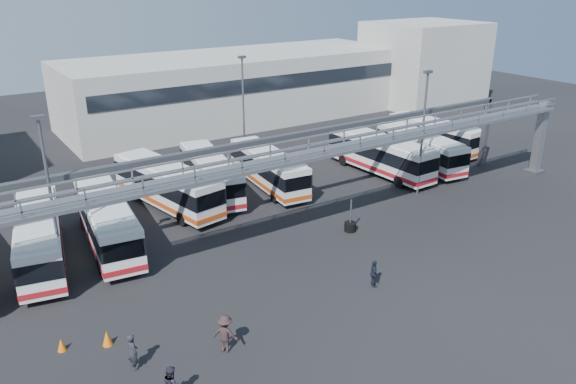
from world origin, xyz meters
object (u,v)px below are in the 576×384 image
light_pole_left (51,195)px  pedestrian_c (225,334)px  pedestrian_a (133,352)px  bus_1 (39,237)px  bus_9 (434,134)px  bus_3 (167,184)px  bus_4 (210,173)px  pedestrian_d (374,274)px  light_pole_back (243,105)px  cone_right (107,338)px  bus_2 (107,220)px  pedestrian_b (172,384)px  cone_left (61,345)px  bus_5 (268,167)px  bus_8 (419,148)px  light_pole_mid (423,127)px  tire_stack (350,226)px  bus_7 (380,153)px

light_pole_left → pedestrian_c: bearing=-64.8°
pedestrian_a → bus_1: bearing=1.7°
bus_9 → bus_3: bearing=175.0°
bus_4 → pedestrian_d: 18.67m
light_pole_back → bus_3: light_pole_back is taller
pedestrian_c → cone_right: size_ratio=2.48×
bus_2 → pedestrian_b: (-2.19, -16.25, -0.99)m
light_pole_left → cone_left: 8.47m
light_pole_back → bus_3: size_ratio=0.87×
bus_5 → cone_right: 23.15m
pedestrian_c → bus_8: bearing=-103.9°
pedestrian_a → cone_left: pedestrian_a is taller
light_pole_back → bus_9: (18.35, -6.97, -3.97)m
light_pole_back → bus_5: 7.99m
bus_5 → bus_1: bearing=-163.3°
bus_2 → bus_8: size_ratio=1.05×
light_pole_mid → bus_4: size_ratio=0.91×
bus_4 → pedestrian_c: bus_4 is taller
bus_9 → cone_left: size_ratio=15.64×
bus_3 → bus_8: size_ratio=1.07×
light_pole_back → bus_2: bearing=-147.5°
cone_left → tire_stack: size_ratio=0.28×
bus_8 → pedestrian_a: bearing=-150.0°
bus_9 → light_pole_back: bearing=155.6°
bus_9 → pedestrian_b: bus_9 is taller
bus_8 → pedestrian_d: bus_8 is taller
light_pole_left → bus_1: size_ratio=0.90×
light_pole_left → cone_right: light_pole_left is taller
light_pole_back → cone_left: 30.17m
light_pole_left → bus_1: light_pole_left is taller
bus_4 → bus_3: bearing=-159.9°
light_pole_mid → pedestrian_d: size_ratio=6.06×
light_pole_back → bus_1: (-20.50, -10.51, -3.87)m
pedestrian_a → pedestrian_b: (0.64, -3.05, -0.02)m
light_pole_back → bus_8: size_ratio=0.93×
bus_4 → pedestrian_b: bus_4 is taller
bus_4 → bus_8: (19.61, -4.29, -0.02)m
bus_9 → pedestrian_a: size_ratio=5.71×
pedestrian_c → light_pole_mid: bearing=-108.7°
bus_5 → tire_stack: bus_5 is taller
light_pole_back → pedestrian_b: light_pole_back is taller
bus_9 → pedestrian_a: 40.97m
light_pole_left → cone_right: (0.38, -7.12, -5.33)m
bus_1 → pedestrian_a: 13.17m
pedestrian_a → bus_4: bearing=-39.8°
bus_5 → bus_4: bearing=171.1°
bus_5 → light_pole_mid: bearing=-35.2°
cone_right → pedestrian_d: bearing=-11.6°
bus_9 → bus_4: bearing=173.1°
bus_1 → bus_7: size_ratio=0.98×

